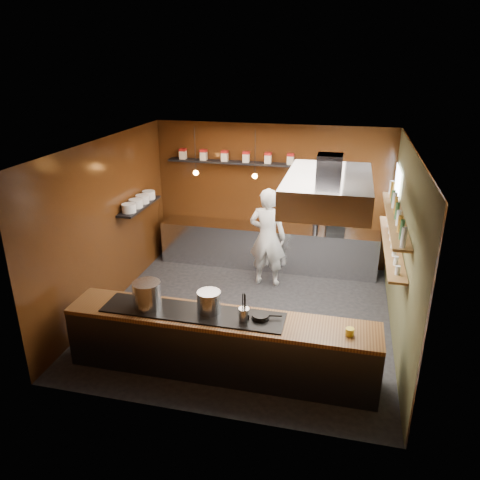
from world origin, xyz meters
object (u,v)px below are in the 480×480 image
(espresso_machine, at_px, (335,223))
(stockpot_large, at_px, (147,295))
(extractor_hood, at_px, (328,189))
(stockpot_small, at_px, (209,302))
(chef, at_px, (267,237))

(espresso_machine, bearing_deg, stockpot_large, -129.23)
(extractor_hood, height_order, espresso_machine, extractor_hood)
(espresso_machine, bearing_deg, extractor_hood, -98.70)
(extractor_hood, xyz_separation_m, stockpot_small, (-1.47, -1.14, -1.41))
(stockpot_large, relative_size, espresso_machine, 1.07)
(chef, bearing_deg, stockpot_small, 86.60)
(stockpot_small, relative_size, espresso_machine, 0.89)
(stockpot_large, height_order, stockpot_small, stockpot_large)
(stockpot_large, distance_m, stockpot_small, 0.90)
(stockpot_small, height_order, chef, chef)
(extractor_hood, relative_size, stockpot_large, 5.04)
(espresso_machine, distance_m, chef, 1.54)
(extractor_hood, xyz_separation_m, espresso_machine, (0.09, 2.64, -1.42))
(stockpot_large, height_order, chef, chef)
(stockpot_small, xyz_separation_m, espresso_machine, (1.56, 3.78, -0.01))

